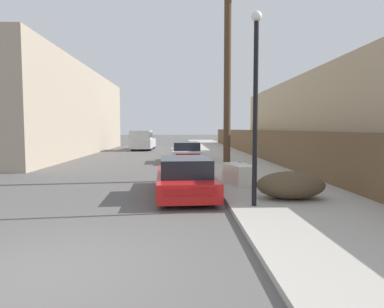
{
  "coord_description": "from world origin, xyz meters",
  "views": [
    {
      "loc": [
        1.96,
        -4.81,
        2.09
      ],
      "look_at": [
        2.47,
        10.92,
        0.91
      ],
      "focal_mm": 32.0,
      "sensor_mm": 36.0,
      "label": 1
    }
  ],
  "objects_px": {
    "parked_sports_car_red": "(185,177)",
    "pickup_truck": "(143,140)",
    "discarded_fridge": "(239,174)",
    "car_parked_mid": "(186,152)",
    "utility_pole": "(227,70)",
    "brush_pile": "(291,185)",
    "street_lamp": "(256,95)"
  },
  "relations": [
    {
      "from": "parked_sports_car_red",
      "to": "pickup_truck",
      "type": "distance_m",
      "value": 23.02
    },
    {
      "from": "discarded_fridge",
      "to": "pickup_truck",
      "type": "relative_size",
      "value": 0.3
    },
    {
      "from": "car_parked_mid",
      "to": "utility_pole",
      "type": "xyz_separation_m",
      "value": [
        1.53,
        -7.52,
        3.8
      ]
    },
    {
      "from": "parked_sports_car_red",
      "to": "car_parked_mid",
      "type": "bearing_deg",
      "value": 85.9
    },
    {
      "from": "parked_sports_car_red",
      "to": "brush_pile",
      "type": "xyz_separation_m",
      "value": [
        2.96,
        -1.31,
        -0.04
      ]
    },
    {
      "from": "pickup_truck",
      "to": "brush_pile",
      "type": "xyz_separation_m",
      "value": [
        6.79,
        -24.01,
        -0.44
      ]
    },
    {
      "from": "discarded_fridge",
      "to": "car_parked_mid",
      "type": "distance_m",
      "value": 9.39
    },
    {
      "from": "car_parked_mid",
      "to": "street_lamp",
      "type": "height_order",
      "value": "street_lamp"
    },
    {
      "from": "car_parked_mid",
      "to": "brush_pile",
      "type": "distance_m",
      "value": 12.17
    },
    {
      "from": "pickup_truck",
      "to": "parked_sports_car_red",
      "type": "bearing_deg",
      "value": 100.26
    },
    {
      "from": "discarded_fridge",
      "to": "street_lamp",
      "type": "xyz_separation_m",
      "value": [
        -0.22,
        -3.45,
        2.45
      ]
    },
    {
      "from": "brush_pile",
      "to": "car_parked_mid",
      "type": "bearing_deg",
      "value": 103.06
    },
    {
      "from": "utility_pole",
      "to": "street_lamp",
      "type": "distance_m",
      "value": 5.35
    },
    {
      "from": "discarded_fridge",
      "to": "utility_pole",
      "type": "height_order",
      "value": "utility_pole"
    },
    {
      "from": "street_lamp",
      "to": "brush_pile",
      "type": "xyz_separation_m",
      "value": [
        1.21,
        0.82,
        -2.42
      ]
    },
    {
      "from": "street_lamp",
      "to": "utility_pole",
      "type": "bearing_deg",
      "value": 90.14
    },
    {
      "from": "discarded_fridge",
      "to": "utility_pole",
      "type": "relative_size",
      "value": 0.21
    },
    {
      "from": "street_lamp",
      "to": "car_parked_mid",
      "type": "bearing_deg",
      "value": 96.93
    },
    {
      "from": "parked_sports_car_red",
      "to": "utility_pole",
      "type": "bearing_deg",
      "value": 57.04
    },
    {
      "from": "parked_sports_car_red",
      "to": "street_lamp",
      "type": "bearing_deg",
      "value": -53.54
    },
    {
      "from": "discarded_fridge",
      "to": "brush_pile",
      "type": "xyz_separation_m",
      "value": [
        0.99,
        -2.63,
        0.03
      ]
    },
    {
      "from": "discarded_fridge",
      "to": "street_lamp",
      "type": "distance_m",
      "value": 4.24
    },
    {
      "from": "pickup_truck",
      "to": "car_parked_mid",
      "type": "bearing_deg",
      "value": 109.08
    },
    {
      "from": "pickup_truck",
      "to": "utility_pole",
      "type": "relative_size",
      "value": 0.69
    },
    {
      "from": "parked_sports_car_red",
      "to": "car_parked_mid",
      "type": "xyz_separation_m",
      "value": [
        0.21,
        10.54,
        0.05
      ]
    },
    {
      "from": "discarded_fridge",
      "to": "car_parked_mid",
      "type": "height_order",
      "value": "car_parked_mid"
    },
    {
      "from": "car_parked_mid",
      "to": "street_lamp",
      "type": "xyz_separation_m",
      "value": [
        1.54,
        -12.67,
        2.33
      ]
    },
    {
      "from": "discarded_fridge",
      "to": "brush_pile",
      "type": "distance_m",
      "value": 2.81
    },
    {
      "from": "brush_pile",
      "to": "discarded_fridge",
      "type": "bearing_deg",
      "value": 110.68
    },
    {
      "from": "car_parked_mid",
      "to": "pickup_truck",
      "type": "xyz_separation_m",
      "value": [
        -4.04,
        12.16,
        0.35
      ]
    },
    {
      "from": "discarded_fridge",
      "to": "parked_sports_car_red",
      "type": "bearing_deg",
      "value": -158.77
    },
    {
      "from": "discarded_fridge",
      "to": "street_lamp",
      "type": "bearing_deg",
      "value": -106.07
    }
  ]
}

